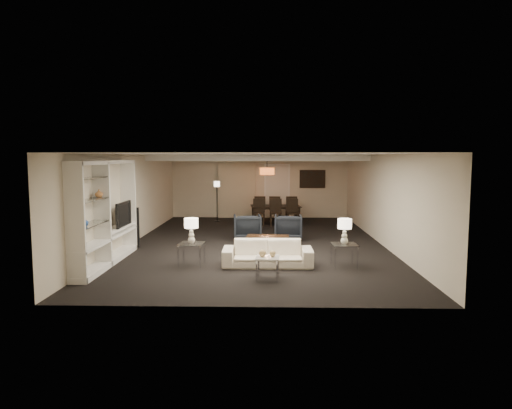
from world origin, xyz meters
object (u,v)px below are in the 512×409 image
at_px(table_lamp_left, 191,231).
at_px(floor_speaker, 137,227).
at_px(television, 119,214).
at_px(armchair_left, 247,227).
at_px(side_table_left, 192,254).
at_px(floor_lamp, 217,201).
at_px(chair_fl, 260,208).
at_px(vase_amber, 99,193).
at_px(chair_nl, 259,212).
at_px(pendant_light, 267,171).
at_px(sofa, 268,253).
at_px(marble_table, 267,268).
at_px(chair_nm, 276,212).
at_px(dining_table, 275,214).
at_px(side_table_right, 344,255).
at_px(coffee_table, 268,244).
at_px(armchair_right, 288,227).
at_px(table_lamp_right, 345,231).
at_px(chair_fr, 291,208).
at_px(chair_nr, 293,212).
at_px(vase_blue, 84,222).
at_px(chair_fm, 275,208).

height_order(table_lamp_left, floor_speaker, same).
height_order(television, floor_speaker, television).
distance_m(armchair_left, side_table_left, 3.48).
bearing_deg(floor_lamp, table_lamp_left, -88.28).
height_order(armchair_left, chair_fl, chair_fl).
bearing_deg(vase_amber, floor_speaker, 87.36).
relative_size(television, chair_nl, 1.09).
height_order(pendant_light, sofa, pendant_light).
bearing_deg(marble_table, chair_nm, 87.69).
relative_size(television, dining_table, 0.57).
height_order(side_table_left, floor_speaker, floor_speaker).
distance_m(armchair_left, vase_amber, 4.88).
xyz_separation_m(floor_speaker, chair_nl, (3.22, 3.92, -0.06)).
distance_m(side_table_right, floor_speaker, 5.64).
relative_size(side_table_left, chair_nl, 0.58).
relative_size(coffee_table, television, 1.06).
bearing_deg(floor_lamp, floor_speaker, -108.08).
height_order(coffee_table, table_lamp_left, table_lamp_left).
relative_size(armchair_right, dining_table, 0.45).
bearing_deg(marble_table, vase_amber, 167.50).
distance_m(armchair_right, chair_nl, 2.86).
xyz_separation_m(side_table_right, table_lamp_right, (0.00, 0.00, 0.54)).
height_order(pendant_light, coffee_table, pendant_light).
bearing_deg(side_table_right, chair_nl, 108.51).
height_order(coffee_table, chair_nm, chair_nm).
xyz_separation_m(coffee_table, chair_fr, (0.89, 5.71, 0.28)).
distance_m(marble_table, chair_nr, 7.17).
xyz_separation_m(sofa, chair_fl, (-0.31, 7.31, 0.18)).
bearing_deg(floor_lamp, side_table_right, -62.85).
bearing_deg(floor_lamp, vase_blue, -101.90).
bearing_deg(chair_nm, floor_speaker, -133.99).
bearing_deg(chair_fl, chair_nl, 84.60).
xyz_separation_m(table_lamp_right, television, (-5.31, 0.92, 0.25)).
relative_size(side_table_right, vase_amber, 3.13).
xyz_separation_m(chair_nr, chair_fm, (-0.60, 1.30, 0.00)).
distance_m(dining_table, chair_nm, 0.67).
relative_size(floor_speaker, chair_nl, 1.14).
bearing_deg(marble_table, table_lamp_left, 147.09).
xyz_separation_m(television, vase_amber, (-0.03, -1.21, 0.60)).
height_order(vase_blue, chair_nl, vase_blue).
xyz_separation_m(vase_blue, floor_lamp, (1.73, 8.19, -0.39)).
bearing_deg(television, chair_fl, -27.25).
distance_m(side_table_right, chair_nm, 6.18).
relative_size(chair_nl, floor_lamp, 0.62).
relative_size(pendant_light, vase_blue, 2.84).
relative_size(armchair_left, vase_amber, 4.65).
bearing_deg(dining_table, vase_amber, -124.61).
xyz_separation_m(table_lamp_right, marble_table, (-1.70, -1.10, -0.56)).
xyz_separation_m(vase_blue, chair_nl, (3.33, 7.16, -0.68)).
bearing_deg(vase_blue, television, 89.17).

